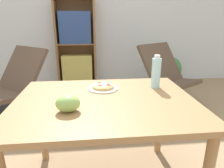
# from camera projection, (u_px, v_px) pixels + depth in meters

# --- Properties ---
(wall_back) EXTENTS (8.00, 0.05, 2.60)m
(wall_back) POSITION_uv_depth(u_px,v_px,m) (88.00, 15.00, 3.70)
(wall_back) COLOR silver
(wall_back) RESTS_ON ground_plane
(dining_table) EXTENTS (1.18, 0.90, 0.73)m
(dining_table) POSITION_uv_depth(u_px,v_px,m) (105.00, 113.00, 1.34)
(dining_table) COLOR #A37549
(dining_table) RESTS_ON ground_plane
(pizza_on_plate) EXTENTS (0.23, 0.23, 0.04)m
(pizza_on_plate) POSITION_uv_depth(u_px,v_px,m) (103.00, 87.00, 1.51)
(pizza_on_plate) COLOR white
(pizza_on_plate) RESTS_ON dining_table
(grape_bunch) EXTENTS (0.14, 0.11, 0.10)m
(grape_bunch) POSITION_uv_depth(u_px,v_px,m) (68.00, 103.00, 1.13)
(grape_bunch) COLOR #93BC5B
(grape_bunch) RESTS_ON dining_table
(drink_bottle) EXTENTS (0.07, 0.07, 0.25)m
(drink_bottle) POSITION_uv_depth(u_px,v_px,m) (156.00, 73.00, 1.51)
(drink_bottle) COLOR #A3DBEA
(drink_bottle) RESTS_ON dining_table
(lounge_chair_near) EXTENTS (0.92, 0.99, 0.88)m
(lounge_chair_near) POSITION_uv_depth(u_px,v_px,m) (14.00, 96.00, 2.56)
(lounge_chair_near) COLOR black
(lounge_chair_near) RESTS_ON ground_plane
(lounge_chair_far) EXTENTS (0.89, 0.98, 0.88)m
(lounge_chair_far) POSITION_uv_depth(u_px,v_px,m) (168.00, 86.00, 2.93)
(lounge_chair_far) COLOR black
(lounge_chair_far) RESTS_ON ground_plane
(bookshelf) EXTENTS (0.71, 0.31, 1.58)m
(bookshelf) POSITION_uv_depth(u_px,v_px,m) (76.00, 48.00, 3.68)
(bookshelf) COLOR brown
(bookshelf) RESTS_ON ground_plane
(potted_plant_floor) EXTENTS (0.40, 0.34, 0.56)m
(potted_plant_floor) POSITION_uv_depth(u_px,v_px,m) (171.00, 71.00, 3.75)
(potted_plant_floor) COLOR #8E5B42
(potted_plant_floor) RESTS_ON ground_plane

